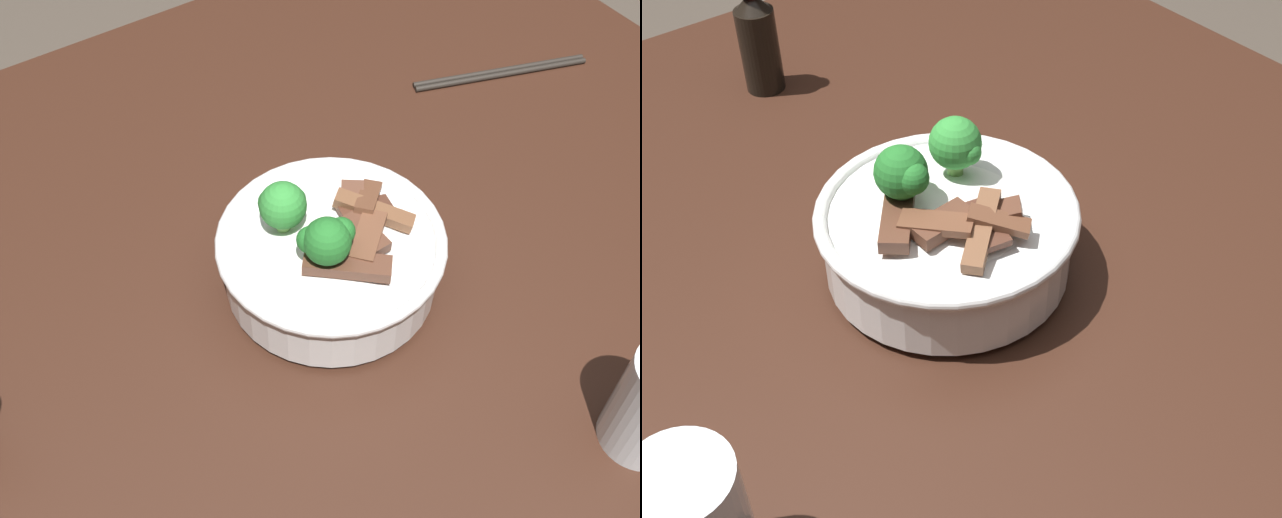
% 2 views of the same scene
% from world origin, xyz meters
% --- Properties ---
extents(dining_table, '(1.14, 1.07, 0.76)m').
position_xyz_m(dining_table, '(0.00, 0.00, 0.67)').
color(dining_table, '#381E14').
rests_on(dining_table, ground).
extents(rice_bowl, '(0.22, 0.22, 0.13)m').
position_xyz_m(rice_bowl, '(-0.02, 0.02, 0.80)').
color(rice_bowl, white).
rests_on(rice_bowl, dining_table).
extents(soy_sauce_bottle, '(0.04, 0.04, 0.13)m').
position_xyz_m(soy_sauce_bottle, '(-0.38, 0.05, 0.81)').
color(soy_sauce_bottle, black).
rests_on(soy_sauce_bottle, dining_table).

